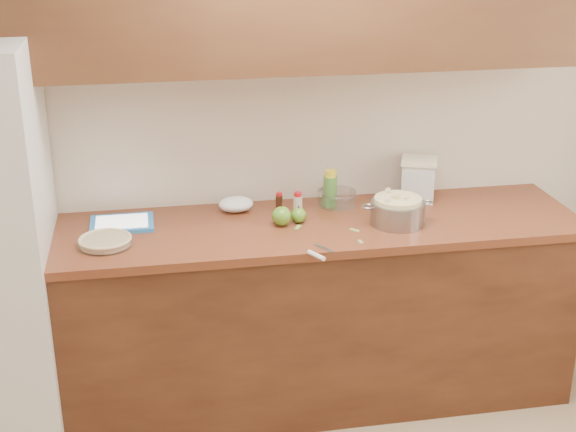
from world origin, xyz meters
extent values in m
plane|color=beige|center=(0.00, 1.80, 1.30)|extent=(3.60, 0.00, 3.60)
cube|color=#5B2F19|center=(0.00, 1.48, 0.44)|extent=(2.60, 0.65, 0.88)
cube|color=brown|center=(0.00, 1.48, 0.90)|extent=(2.64, 0.68, 0.04)
cylinder|color=silver|center=(-0.86, 1.37, 0.94)|extent=(0.24, 0.24, 0.03)
cylinder|color=#D5B086|center=(-0.86, 1.37, 0.94)|extent=(0.21, 0.21, 0.03)
torus|color=#D5B086|center=(-0.86, 1.37, 0.95)|extent=(0.23, 0.23, 0.02)
cylinder|color=gray|center=(0.45, 1.39, 0.97)|extent=(0.25, 0.25, 0.11)
torus|color=gray|center=(0.31, 1.39, 1.01)|extent=(0.06, 0.06, 0.01)
torus|color=gray|center=(0.59, 1.39, 1.01)|extent=(0.06, 0.06, 0.01)
cylinder|color=beige|center=(0.45, 1.39, 0.99)|extent=(0.22, 0.22, 0.11)
cube|color=silver|center=(0.64, 1.68, 1.02)|extent=(0.20, 0.20, 0.19)
cube|color=#F0E8C0|center=(0.64, 1.68, 1.12)|extent=(0.22, 0.22, 0.02)
cube|color=#297CC9|center=(-0.79, 1.59, 0.93)|extent=(0.28, 0.22, 0.02)
cube|color=white|center=(-0.79, 1.59, 0.94)|extent=(0.23, 0.17, 0.00)
cube|color=gray|center=(0.06, 1.18, 0.92)|extent=(0.07, 0.10, 0.00)
cylinder|color=white|center=(0.01, 1.09, 0.93)|extent=(0.06, 0.09, 0.02)
cylinder|color=#4C8C38|center=(0.20, 1.68, 0.99)|extent=(0.07, 0.07, 0.15)
cylinder|color=yellow|center=(0.20, 1.68, 1.08)|extent=(0.06, 0.06, 0.03)
cylinder|color=beige|center=(0.03, 1.60, 0.96)|extent=(0.04, 0.04, 0.09)
cylinder|color=red|center=(0.03, 1.60, 1.02)|extent=(0.04, 0.04, 0.02)
cylinder|color=black|center=(-0.05, 1.64, 0.96)|extent=(0.03, 0.03, 0.08)
cylinder|color=red|center=(-0.05, 1.64, 1.01)|extent=(0.03, 0.03, 0.02)
cylinder|color=silver|center=(0.23, 1.68, 0.95)|extent=(0.18, 0.18, 0.07)
torus|color=silver|center=(0.23, 1.68, 0.99)|extent=(0.20, 0.20, 0.01)
ellipsoid|color=white|center=(-0.26, 1.68, 0.95)|extent=(0.17, 0.14, 0.07)
sphere|color=#568B23|center=(-0.07, 1.47, 0.96)|extent=(0.09, 0.09, 0.09)
cylinder|color=#3F2D19|center=(-0.07, 1.47, 1.02)|extent=(0.01, 0.01, 0.01)
sphere|color=#568B23|center=(0.01, 1.49, 0.95)|extent=(0.07, 0.07, 0.07)
cylinder|color=#3F2D19|center=(0.01, 1.49, 1.00)|extent=(0.01, 0.01, 0.01)
cube|color=#88B457|center=(0.24, 1.35, 0.92)|extent=(0.04, 0.05, 0.00)
cube|color=#88B457|center=(0.00, 1.43, 0.92)|extent=(0.04, 0.05, 0.00)
cube|color=#88B457|center=(0.23, 1.22, 0.92)|extent=(0.02, 0.04, 0.00)
camera|label=1|loc=(-0.64, -1.86, 2.31)|focal=50.00mm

